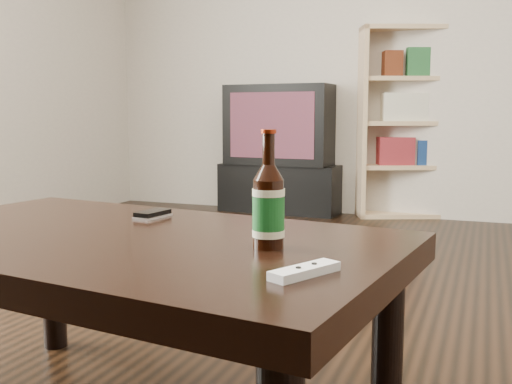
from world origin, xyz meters
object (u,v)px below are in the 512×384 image
(tv_stand, at_px, (283,187))
(coffee_table, at_px, (124,261))
(phone, at_px, (153,214))
(tv, at_px, (283,125))
(beer_bottle, at_px, (268,207))
(bookshelf, at_px, (406,119))
(remote, at_px, (305,271))

(tv_stand, xyz_separation_m, coffee_table, (0.76, -3.53, 0.25))
(coffee_table, bearing_deg, phone, 103.90)
(coffee_table, bearing_deg, tv_stand, 102.20)
(tv, bearing_deg, beer_bottle, -69.45)
(bookshelf, height_order, phone, bookshelf)
(tv, distance_m, bookshelf, 1.00)
(tv, height_order, remote, tv)
(bookshelf, bearing_deg, tv_stand, 166.17)
(tv_stand, relative_size, phone, 8.30)
(beer_bottle, relative_size, phone, 2.21)
(tv, distance_m, remote, 3.96)
(beer_bottle, relative_size, remote, 1.68)
(beer_bottle, distance_m, phone, 0.53)
(tv, height_order, phone, tv)
(remote, bearing_deg, bookshelf, 121.07)
(tv, distance_m, beer_bottle, 3.72)
(tv, relative_size, phone, 7.43)
(coffee_table, xyz_separation_m, phone, (-0.06, 0.25, 0.08))
(coffee_table, xyz_separation_m, beer_bottle, (0.39, -0.01, 0.16))
(beer_bottle, height_order, phone, beer_bottle)
(tv, xyz_separation_m, bookshelf, (0.99, 0.15, 0.05))
(tv_stand, relative_size, bookshelf, 0.67)
(tv_stand, distance_m, coffee_table, 3.62)
(beer_bottle, bearing_deg, tv_stand, 108.09)
(coffee_table, bearing_deg, tv, 102.20)
(phone, bearing_deg, beer_bottle, -20.99)
(bookshelf, distance_m, remote, 3.90)
(bookshelf, bearing_deg, coffee_table, -115.74)
(bookshelf, height_order, beer_bottle, bookshelf)
(tv_stand, bearing_deg, phone, -75.48)
(tv, relative_size, coffee_table, 0.61)
(phone, xyz_separation_m, remote, (0.60, -0.45, -0.00))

